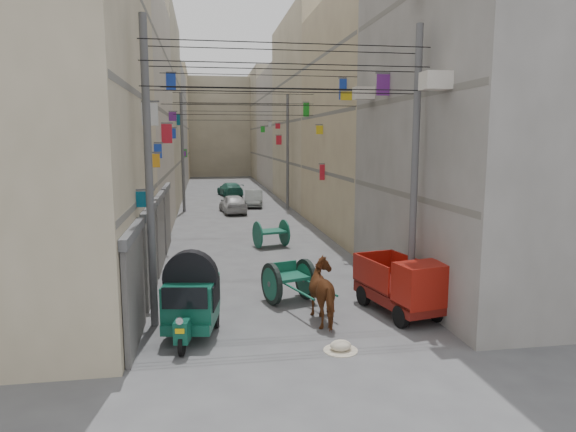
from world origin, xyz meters
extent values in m
cube|color=slate|center=(-4.12, 8.00, 3.20)|extent=(0.25, 9.80, 0.18)
cube|color=slate|center=(-4.12, 8.00, 6.20)|extent=(0.25, 9.80, 0.18)
cube|color=#ABA093|center=(-8.00, 19.00, 6.00)|extent=(8.00, 12.00, 12.00)
cube|color=slate|center=(-4.12, 19.00, 3.20)|extent=(0.25, 11.76, 0.18)
cube|color=slate|center=(-4.12, 19.00, 6.20)|extent=(0.25, 11.76, 0.18)
cube|color=slate|center=(-4.12, 19.00, 9.20)|extent=(0.25, 11.76, 0.18)
cube|color=#B1A68C|center=(-8.00, 32.00, 7.00)|extent=(8.00, 14.00, 14.00)
cube|color=slate|center=(-4.12, 32.00, 3.20)|extent=(0.25, 13.72, 0.18)
cube|color=slate|center=(-4.12, 32.00, 6.20)|extent=(0.25, 13.72, 0.18)
cube|color=slate|center=(-4.12, 32.00, 9.20)|extent=(0.25, 13.72, 0.18)
cube|color=gray|center=(-8.00, 46.00, 5.90)|extent=(8.00, 14.00, 11.80)
cube|color=slate|center=(-4.12, 46.00, 3.20)|extent=(0.25, 13.72, 0.18)
cube|color=slate|center=(-4.12, 46.00, 6.20)|extent=(0.25, 13.72, 0.18)
cube|color=slate|center=(-4.12, 46.00, 9.20)|extent=(0.25, 13.72, 0.18)
cube|color=tan|center=(-8.00, 59.00, 6.75)|extent=(8.00, 12.00, 13.50)
cube|color=slate|center=(-4.12, 59.00, 3.20)|extent=(0.25, 11.76, 0.18)
cube|color=slate|center=(-4.12, 59.00, 6.20)|extent=(0.25, 11.76, 0.18)
cube|color=slate|center=(-4.12, 59.00, 9.20)|extent=(0.25, 11.76, 0.18)
cube|color=gray|center=(8.00, 8.00, 6.50)|extent=(8.00, 10.00, 13.00)
cube|color=slate|center=(4.12, 8.00, 3.20)|extent=(0.25, 9.80, 0.18)
cube|color=slate|center=(4.12, 8.00, 6.20)|extent=(0.25, 9.80, 0.18)
cube|color=tan|center=(8.00, 19.00, 6.00)|extent=(8.00, 12.00, 12.00)
cube|color=slate|center=(4.12, 19.00, 3.20)|extent=(0.25, 11.76, 0.18)
cube|color=slate|center=(4.12, 19.00, 6.20)|extent=(0.25, 11.76, 0.18)
cube|color=slate|center=(4.12, 19.00, 9.20)|extent=(0.25, 11.76, 0.18)
cube|color=#BFAF91|center=(8.00, 32.00, 7.00)|extent=(8.00, 14.00, 14.00)
cube|color=slate|center=(4.12, 32.00, 3.20)|extent=(0.25, 13.72, 0.18)
cube|color=slate|center=(4.12, 32.00, 6.20)|extent=(0.25, 13.72, 0.18)
cube|color=slate|center=(4.12, 32.00, 9.20)|extent=(0.25, 13.72, 0.18)
cube|color=#ABA093|center=(8.00, 46.00, 5.90)|extent=(8.00, 14.00, 11.80)
cube|color=slate|center=(4.12, 46.00, 3.20)|extent=(0.25, 13.72, 0.18)
cube|color=slate|center=(4.12, 46.00, 6.20)|extent=(0.25, 13.72, 0.18)
cube|color=slate|center=(4.12, 46.00, 9.20)|extent=(0.25, 13.72, 0.18)
cube|color=#B1A68C|center=(8.00, 59.00, 6.75)|extent=(8.00, 12.00, 13.50)
cube|color=slate|center=(4.12, 59.00, 3.20)|extent=(0.25, 11.76, 0.18)
cube|color=slate|center=(4.12, 59.00, 6.20)|extent=(0.25, 11.76, 0.18)
cube|color=slate|center=(4.12, 59.00, 9.20)|extent=(0.25, 11.76, 0.18)
cube|color=#B1A68C|center=(0.00, 66.00, 6.50)|extent=(22.00, 10.00, 13.00)
cube|color=#454549|center=(-3.92, 4.80, 1.30)|extent=(0.12, 3.00, 2.60)
cube|color=#525254|center=(-3.90, 4.80, 2.75)|extent=(0.18, 3.20, 0.25)
cube|color=#454549|center=(-3.92, 8.50, 1.30)|extent=(0.12, 3.00, 2.60)
cube|color=#525254|center=(-3.90, 8.50, 2.75)|extent=(0.18, 3.20, 0.25)
cube|color=#454549|center=(-3.92, 12.20, 1.30)|extent=(0.12, 3.00, 2.60)
cube|color=#525254|center=(-3.90, 12.20, 2.75)|extent=(0.18, 3.20, 0.25)
cube|color=#454549|center=(-3.92, 16.00, 1.30)|extent=(0.12, 3.00, 2.60)
cube|color=#525254|center=(-3.90, 16.00, 2.75)|extent=(0.18, 3.20, 0.25)
cube|color=red|center=(3.81, 34.28, 5.98)|extent=(0.38, 0.08, 0.41)
cube|color=#1A9020|center=(-3.86, 41.61, 3.62)|extent=(0.27, 0.08, 0.71)
cube|color=#0A5A77|center=(-3.78, 6.43, 3.35)|extent=(0.44, 0.08, 0.42)
cube|color=red|center=(-3.77, 15.80, 5.17)|extent=(0.45, 0.08, 0.84)
cube|color=#1A9020|center=(3.79, 44.88, 5.91)|extent=(0.41, 0.08, 0.59)
cube|color=orange|center=(-3.81, 9.76, 4.24)|extent=(0.38, 0.08, 0.44)
cube|color=red|center=(3.78, 33.54, 4.85)|extent=(0.43, 0.08, 0.72)
cube|color=silver|center=(3.86, 39.62, 6.25)|extent=(0.28, 0.08, 0.44)
cube|color=#183AAD|center=(-3.76, 20.00, 7.85)|extent=(0.48, 0.08, 0.84)
cube|color=#67217C|center=(-3.85, 38.07, 3.67)|extent=(0.31, 0.08, 0.44)
cube|color=gold|center=(3.82, 19.02, 5.41)|extent=(0.35, 0.08, 0.45)
cube|color=#1A9020|center=(3.83, 22.65, 6.65)|extent=(0.34, 0.08, 0.79)
cube|color=#183AAD|center=(-3.86, 12.02, 4.50)|extent=(0.28, 0.08, 0.52)
cube|color=#0A5A77|center=(-3.86, 29.62, 6.26)|extent=(0.28, 0.08, 0.74)
cube|color=red|center=(3.87, 18.51, 3.22)|extent=(0.26, 0.08, 0.80)
cube|color=orange|center=(3.83, 9.37, 6.69)|extent=(0.34, 0.08, 0.55)
cube|color=silver|center=(-3.76, 8.55, 5.67)|extent=(0.47, 0.08, 0.67)
cube|color=#67217C|center=(-3.80, 21.15, 6.14)|extent=(0.40, 0.08, 0.47)
cube|color=#183AAD|center=(-3.84, 21.66, 5.24)|extent=(0.32, 0.08, 0.55)
cube|color=gold|center=(3.76, 13.74, 6.73)|extent=(0.47, 0.08, 0.35)
cube|color=#183AAD|center=(3.84, 14.58, 7.07)|extent=(0.32, 0.08, 0.89)
cube|color=#67217C|center=(3.78, 9.29, 6.73)|extent=(0.44, 0.08, 0.69)
cube|color=#67217C|center=(-4.06, 6.00, 3.00)|extent=(0.10, 3.20, 0.80)
cube|color=#0A5A77|center=(-4.06, 15.00, 3.00)|extent=(0.10, 3.20, 0.80)
cube|color=#67217C|center=(-4.06, 27.00, 3.00)|extent=(0.10, 3.20, 0.80)
cube|color=#1A9020|center=(-4.06, 39.00, 3.00)|extent=(0.10, 3.20, 0.80)
cube|color=#183AAD|center=(4.06, 6.00, 3.00)|extent=(0.10, 3.20, 0.80)
cube|color=#67217C|center=(4.06, 15.00, 3.00)|extent=(0.10, 3.20, 0.80)
cube|color=red|center=(4.06, 27.00, 3.00)|extent=(0.10, 3.20, 0.80)
cube|color=orange|center=(4.06, 39.00, 3.00)|extent=(0.10, 3.20, 0.80)
cube|color=beige|center=(3.65, 5.00, 6.40)|extent=(0.70, 0.55, 0.45)
cube|color=beige|center=(3.65, 11.00, 6.60)|extent=(0.70, 0.55, 0.45)
cylinder|color=#525254|center=(-3.60, 6.00, 4.00)|extent=(0.20, 0.20, 8.00)
cylinder|color=#525254|center=(3.60, 6.00, 4.00)|extent=(0.20, 0.20, 8.00)
cylinder|color=#525254|center=(-3.60, 28.00, 4.00)|extent=(0.20, 0.20, 8.00)
cylinder|color=#525254|center=(3.60, 28.00, 4.00)|extent=(0.20, 0.20, 8.00)
cylinder|color=black|center=(0.00, 5.50, 6.20)|extent=(7.40, 0.02, 0.02)
cylinder|color=black|center=(0.00, 5.50, 6.80)|extent=(7.40, 0.02, 0.02)
cylinder|color=black|center=(0.00, 5.50, 7.30)|extent=(7.40, 0.02, 0.02)
cylinder|color=black|center=(0.00, 6.50, 6.20)|extent=(7.40, 0.02, 0.02)
cylinder|color=black|center=(0.00, 6.50, 6.80)|extent=(7.40, 0.02, 0.02)
cylinder|color=black|center=(0.00, 6.50, 7.30)|extent=(7.40, 0.02, 0.02)
cylinder|color=black|center=(0.00, 12.00, 6.20)|extent=(7.40, 0.02, 0.02)
cylinder|color=black|center=(0.00, 12.00, 6.80)|extent=(7.40, 0.02, 0.02)
cylinder|color=black|center=(0.00, 12.00, 7.30)|extent=(7.40, 0.02, 0.02)
cylinder|color=black|center=(0.00, 20.00, 6.20)|extent=(7.40, 0.02, 0.02)
cylinder|color=black|center=(0.00, 20.00, 6.80)|extent=(7.40, 0.02, 0.02)
cylinder|color=black|center=(0.00, 20.00, 7.30)|extent=(7.40, 0.02, 0.02)
cylinder|color=black|center=(0.00, 28.00, 6.20)|extent=(7.40, 0.02, 0.02)
cylinder|color=black|center=(0.00, 28.00, 6.80)|extent=(7.40, 0.02, 0.02)
cylinder|color=black|center=(0.00, 28.00, 7.30)|extent=(7.40, 0.02, 0.02)
cylinder|color=black|center=(-2.80, 3.88, 0.26)|extent=(0.20, 0.54, 0.53)
cylinder|color=black|center=(-3.01, 5.73, 0.26)|extent=(0.20, 0.54, 0.53)
cylinder|color=black|center=(-1.99, 5.56, 0.26)|extent=(0.20, 0.54, 0.53)
cube|color=#0C4835|center=(-2.59, 5.09, 0.45)|extent=(1.46, 1.96, 0.26)
cube|color=#0C4835|center=(-2.79, 3.93, 0.56)|extent=(0.39, 0.47, 0.52)
cylinder|color=silver|center=(-2.83, 3.72, 0.89)|extent=(0.17, 0.07, 0.17)
cube|color=gold|center=(-2.83, 3.70, 0.66)|extent=(0.21, 0.06, 0.11)
cube|color=#0C4835|center=(-2.59, 5.14, 0.99)|extent=(1.47, 1.78, 0.89)
cube|color=black|center=(-2.72, 4.33, 1.22)|extent=(1.08, 0.24, 0.52)
cube|color=black|center=(-3.20, 5.24, 1.08)|extent=(0.22, 1.12, 0.61)
cube|color=black|center=(-1.97, 5.03, 1.08)|extent=(0.22, 1.12, 0.61)
cube|color=white|center=(-2.73, 4.30, 0.52)|extent=(1.17, 0.24, 0.06)
cylinder|color=black|center=(-0.28, 7.23, 0.63)|extent=(0.52, 1.25, 1.27)
cylinder|color=#12523D|center=(-0.28, 7.23, 0.63)|extent=(0.45, 0.99, 0.99)
cylinder|color=#525254|center=(-0.28, 7.23, 0.63)|extent=(0.24, 0.22, 0.16)
cylinder|color=black|center=(0.84, 7.59, 0.63)|extent=(0.52, 1.25, 1.27)
cylinder|color=#12523D|center=(0.84, 7.59, 0.63)|extent=(0.45, 0.99, 0.99)
cylinder|color=#525254|center=(0.84, 7.59, 0.63)|extent=(0.24, 0.22, 0.16)
cylinder|color=#525254|center=(0.28, 7.41, 0.63)|extent=(1.19, 0.44, 0.07)
cube|color=#12523D|center=(0.28, 7.41, 0.80)|extent=(1.21, 1.24, 0.09)
cube|color=#12523D|center=(0.14, 7.84, 1.00)|extent=(0.93, 0.36, 0.32)
cylinder|color=#12523D|center=(0.28, 6.22, 0.72)|extent=(0.70, 2.00, 0.06)
cylinder|color=#12523D|center=(0.97, 6.45, 0.72)|extent=(0.70, 2.00, 0.06)
cylinder|color=black|center=(2.83, 4.76, 0.30)|extent=(0.28, 0.61, 0.59)
cylinder|color=black|center=(2.42, 6.70, 0.30)|extent=(0.28, 0.61, 0.59)
cylinder|color=black|center=(3.98, 5.01, 0.30)|extent=(0.28, 0.61, 0.59)
cylinder|color=black|center=(3.57, 6.95, 0.30)|extent=(0.28, 0.61, 0.59)
cube|color=#5B110D|center=(3.20, 5.85, 0.50)|extent=(1.90, 3.18, 0.32)
cube|color=maroon|center=(3.42, 4.84, 1.13)|extent=(1.47, 1.20, 1.13)
cube|color=black|center=(3.50, 4.43, 1.22)|extent=(1.16, 0.30, 0.50)
cube|color=#5B110D|center=(3.10, 6.34, 0.74)|extent=(1.73, 2.22, 0.11)
cube|color=maroon|center=(2.45, 6.20, 1.13)|extent=(0.47, 1.95, 0.77)
cube|color=maroon|center=(3.74, 6.48, 1.13)|extent=(0.47, 1.95, 0.77)
cube|color=maroon|center=(2.89, 7.29, 1.13)|extent=(1.33, 0.33, 0.77)
cylinder|color=#12523D|center=(0.14, 15.33, 0.62)|extent=(0.37, 1.21, 1.23)
cylinder|color=#12523D|center=(1.42, 15.66, 0.62)|extent=(0.37, 1.21, 1.23)
cube|color=#12523D|center=(0.78, 15.50, 0.73)|extent=(1.41, 1.31, 0.09)
cylinder|color=#525254|center=(0.78, 15.50, 0.62)|extent=(1.35, 0.42, 0.08)
ellipsoid|color=beige|center=(0.87, 3.56, 0.13)|extent=(0.51, 0.41, 0.25)
imported|color=brown|center=(1.01, 5.52, 0.83)|extent=(1.08, 2.04, 1.66)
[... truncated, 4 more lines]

